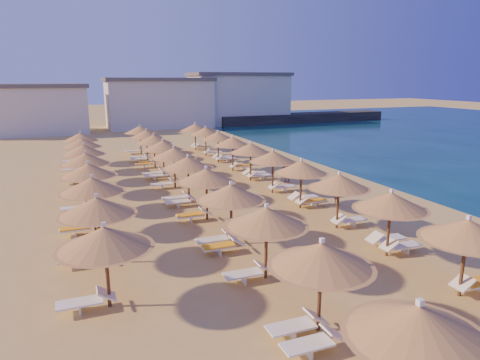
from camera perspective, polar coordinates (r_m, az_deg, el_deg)
name	(u,v)px	position (r m, az deg, el deg)	size (l,w,h in m)	color
ground	(278,220)	(22.34, 5.15, -5.33)	(220.00, 220.00, 0.00)	tan
jetty	(303,118)	(73.38, 8.36, 8.22)	(30.00, 4.00, 1.50)	black
hotel_blocks	(156,102)	(65.83, -11.08, 10.12)	(46.56, 11.38, 8.10)	silver
parasol_row_east	(273,157)	(27.09, 4.42, 3.04)	(3.06, 39.21, 2.85)	brown
parasol_row_west	(188,163)	(25.20, -6.94, 2.21)	(3.06, 39.21, 2.85)	brown
parasol_row_inland	(87,165)	(26.21, -19.72, 1.95)	(3.06, 28.36, 2.85)	brown
loungers	(205,193)	(26.17, -4.68, -1.74)	(14.23, 37.66, 0.66)	white
beachgoer_c	(287,171)	(30.36, 6.29, 1.21)	(0.93, 0.39, 1.58)	tan
beachgoer_a	(337,192)	(25.32, 12.82, -1.55)	(0.56, 0.37, 1.54)	tan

